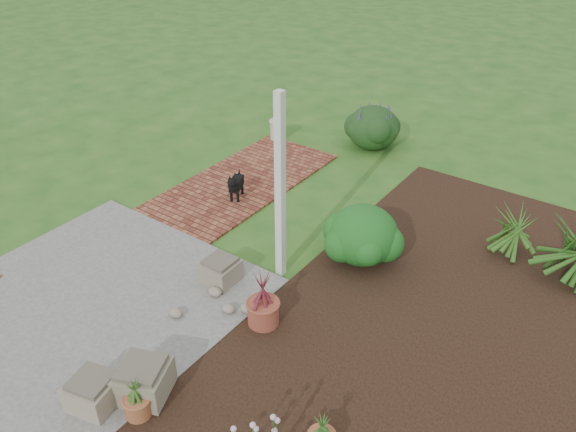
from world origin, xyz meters
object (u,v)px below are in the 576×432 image
Objects in this scene: stone_trough_near at (94,393)px; cream_ceramic_urn at (277,130)px; evergreen_shrub at (363,233)px; black_dog at (235,184)px.

stone_trough_near is 1.18× the size of cream_ceramic_urn.
evergreen_shrub reaches higher than stone_trough_near.
black_dog is at bearing 110.70° from stone_trough_near.
stone_trough_near is 0.46× the size of evergreen_shrub.
black_dog is (-1.47, 3.90, 0.13)m from stone_trough_near.
stone_trough_near is at bearing -104.24° from evergreen_shrub.
stone_trough_near is at bearing -93.46° from black_dog.
black_dog is 1.37× the size of cream_ceramic_urn.
cream_ceramic_urn is at bearing 110.75° from stone_trough_near.
evergreen_shrub is (2.41, -0.22, 0.12)m from black_dog.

